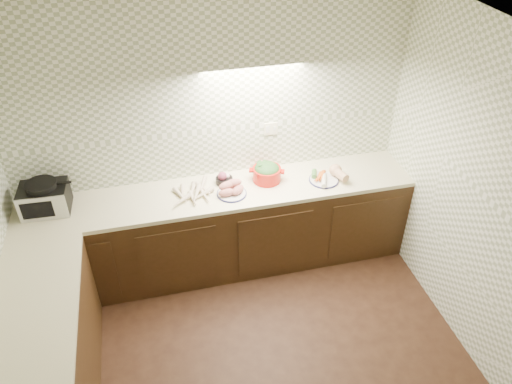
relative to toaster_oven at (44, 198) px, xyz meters
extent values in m
cube|color=white|center=(1.49, -1.58, 1.54)|extent=(3.60, 3.60, 0.05)
cube|color=#99A684|center=(1.49, 0.19, 0.27)|extent=(3.60, 0.05, 2.60)
cube|color=#99A684|center=(3.27, -1.58, 0.27)|extent=(0.05, 3.60, 2.60)
cube|color=beige|center=(2.04, 0.21, 0.29)|extent=(0.13, 0.01, 0.12)
cube|color=#2F1F0E|center=(1.49, -0.08, -0.60)|extent=(3.60, 0.60, 0.86)
cube|color=beige|center=(1.49, -0.08, -0.15)|extent=(3.60, 0.60, 0.04)
cube|color=black|center=(0.00, 0.01, -0.01)|extent=(0.41, 0.31, 0.24)
cube|color=#B4B5BA|center=(-0.01, -0.15, -0.01)|extent=(0.39, 0.03, 0.24)
cube|color=black|center=(-0.01, -0.15, -0.01)|extent=(0.26, 0.02, 0.16)
cylinder|color=black|center=(0.00, 0.01, 0.13)|extent=(0.27, 0.27, 0.04)
cone|color=beige|center=(1.17, -0.10, -0.10)|extent=(0.17, 0.18, 0.05)
cone|color=beige|center=(1.11, -0.11, -0.11)|extent=(0.23, 0.15, 0.05)
cone|color=beige|center=(1.10, -0.20, -0.11)|extent=(0.13, 0.21, 0.04)
cone|color=beige|center=(1.34, -0.04, -0.10)|extent=(0.14, 0.22, 0.06)
cone|color=beige|center=(1.19, -0.02, -0.11)|extent=(0.12, 0.25, 0.05)
cone|color=beige|center=(1.13, -0.13, -0.11)|extent=(0.15, 0.19, 0.04)
cone|color=beige|center=(1.24, -0.13, -0.10)|extent=(0.12, 0.25, 0.05)
cone|color=beige|center=(1.19, -0.03, -0.09)|extent=(0.10, 0.20, 0.05)
cone|color=beige|center=(1.15, -0.08, -0.08)|extent=(0.18, 0.17, 0.05)
cone|color=beige|center=(1.37, -0.19, -0.08)|extent=(0.17, 0.24, 0.05)
cylinder|color=#181847|center=(1.59, -0.15, -0.13)|extent=(0.27, 0.27, 0.01)
cylinder|color=silver|center=(1.59, -0.15, -0.12)|extent=(0.25, 0.25, 0.02)
ellipsoid|color=#AC5E5A|center=(1.54, -0.18, -0.08)|extent=(0.16, 0.11, 0.07)
ellipsoid|color=#AC5E5A|center=(1.64, -0.17, -0.08)|extent=(0.16, 0.11, 0.07)
ellipsoid|color=#AC5E5A|center=(1.58, -0.10, -0.08)|extent=(0.16, 0.11, 0.07)
ellipsoid|color=#AC5E5A|center=(1.55, -0.13, -0.04)|extent=(0.16, 0.11, 0.07)
ellipsoid|color=#AC5E5A|center=(1.62, -0.11, -0.04)|extent=(0.16, 0.11, 0.07)
cylinder|color=black|center=(1.56, 0.04, -0.10)|extent=(0.16, 0.16, 0.06)
sphere|color=#7A2846|center=(1.54, 0.04, -0.05)|extent=(0.08, 0.08, 0.08)
sphere|color=white|center=(1.59, 0.05, -0.06)|extent=(0.05, 0.05, 0.05)
cylinder|color=red|center=(1.95, -0.01, -0.06)|extent=(0.34, 0.34, 0.13)
cube|color=red|center=(1.81, 0.04, -0.03)|extent=(0.05, 0.06, 0.02)
cube|color=red|center=(2.09, -0.06, -0.03)|extent=(0.05, 0.06, 0.02)
ellipsoid|color=#39692A|center=(1.95, -0.01, -0.01)|extent=(0.24, 0.24, 0.13)
cylinder|color=#181847|center=(2.47, -0.14, -0.13)|extent=(0.28, 0.28, 0.01)
cylinder|color=silver|center=(2.47, -0.14, -0.12)|extent=(0.26, 0.26, 0.02)
cone|color=orange|center=(2.46, -0.13, -0.10)|extent=(0.14, 0.13, 0.03)
cone|color=orange|center=(2.45, -0.11, -0.10)|extent=(0.11, 0.15, 0.03)
cone|color=orange|center=(2.46, -0.12, -0.10)|extent=(0.10, 0.16, 0.03)
cone|color=orange|center=(2.44, -0.12, -0.08)|extent=(0.11, 0.15, 0.03)
cone|color=orange|center=(2.42, -0.13, -0.08)|extent=(0.13, 0.14, 0.03)
cylinder|color=silver|center=(2.45, -0.20, -0.09)|extent=(0.10, 0.18, 0.04)
cylinder|color=#327330|center=(2.40, -0.07, -0.09)|extent=(0.08, 0.12, 0.05)
camera|label=1|loc=(0.94, -3.73, 2.53)|focal=35.00mm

